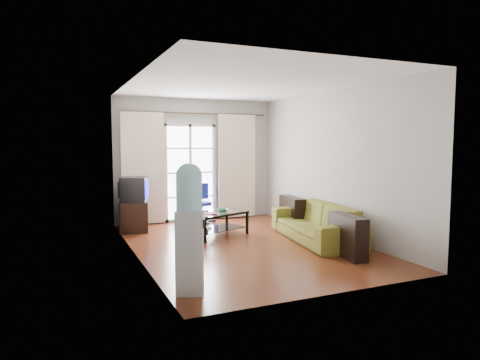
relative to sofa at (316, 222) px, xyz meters
name	(u,v)px	position (x,y,z in m)	size (l,w,h in m)	color
floor	(243,245)	(-1.32, 0.22, -0.33)	(5.20, 5.20, 0.00)	brown
ceiling	(243,84)	(-1.32, 0.22, 2.37)	(5.20, 5.20, 0.00)	white
wall_back	(196,160)	(-1.32, 2.82, 1.02)	(3.60, 0.02, 2.70)	#B3B0AB
wall_front	(337,177)	(-1.32, -2.38, 1.02)	(3.60, 0.02, 2.70)	#B3B0AB
wall_left	(135,168)	(-3.12, 0.22, 1.02)	(0.02, 5.20, 2.70)	#B3B0AB
wall_right	(332,164)	(0.48, 0.22, 1.02)	(0.02, 5.20, 2.70)	#B3B0AB
french_door	(190,173)	(-1.47, 2.76, 0.75)	(1.16, 0.06, 2.15)	white
curtain_rod	(197,113)	(-1.32, 2.72, 2.05)	(0.04, 0.04, 3.30)	#4C3F2D
curtain_left	(143,168)	(-2.52, 2.70, 0.87)	(0.90, 0.07, 2.35)	#FEEACC
curtain_right	(237,166)	(-0.37, 2.70, 0.87)	(0.90, 0.07, 2.35)	#FEEACC
radiator	(231,204)	(-0.52, 2.72, 0.00)	(0.64, 0.12, 0.64)	gray
sofa	(316,222)	(0.00, 0.00, 0.00)	(1.19, 2.33, 0.65)	brown
coffee_table	(217,221)	(-1.49, 1.05, -0.04)	(1.26, 0.98, 0.45)	silver
bowl	(223,210)	(-1.36, 1.08, 0.15)	(0.28, 0.28, 0.05)	#318740
book	(206,214)	(-1.74, 0.90, 0.13)	(0.18, 0.24, 0.02)	#B1152B
remote	(208,213)	(-1.71, 0.93, 0.13)	(0.17, 0.05, 0.02)	black
tv_stand	(134,216)	(-2.82, 2.20, -0.03)	(0.53, 0.80, 0.59)	black
crt_tv	(133,189)	(-2.82, 2.17, 0.50)	(0.64, 0.65, 0.48)	black
task_chair	(202,211)	(-1.31, 2.44, -0.07)	(0.66, 0.66, 0.85)	black
water_cooler	(190,226)	(-2.84, -1.68, 0.47)	(0.40, 0.40, 1.51)	silver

